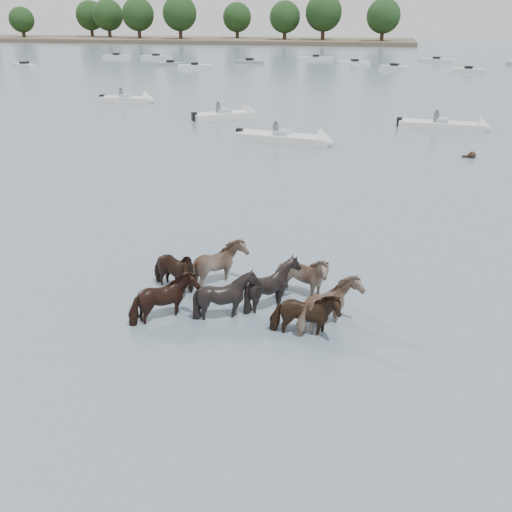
# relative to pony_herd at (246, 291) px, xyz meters

# --- Properties ---
(ground) EXTENTS (400.00, 400.00, 0.00)m
(ground) POSITION_rel_pony_herd_xyz_m (-0.67, -0.64, -0.51)
(ground) COLOR #4C5F6E
(ground) RESTS_ON ground
(shoreline) EXTENTS (160.00, 30.00, 1.00)m
(shoreline) POSITION_rel_pony_herd_xyz_m (-70.67, 149.36, -0.01)
(shoreline) COLOR #4C4233
(shoreline) RESTS_ON ground
(pony_herd) EXTENTS (6.35, 4.09, 1.57)m
(pony_herd) POSITION_rel_pony_herd_xyz_m (0.00, 0.00, 0.00)
(pony_herd) COLOR black
(pony_herd) RESTS_ON ground
(swimming_pony) EXTENTS (0.72, 0.44, 0.44)m
(swimming_pony) POSITION_rel_pony_herd_xyz_m (7.94, 19.32, -0.40)
(swimming_pony) COLOR black
(swimming_pony) RESTS_ON ground
(motorboat_a) EXTENTS (5.00, 4.31, 1.92)m
(motorboat_a) POSITION_rel_pony_herd_xyz_m (-7.99, 28.65, -0.28)
(motorboat_a) COLOR silver
(motorboat_a) RESTS_ON ground
(motorboat_b) EXTENTS (6.37, 2.59, 1.92)m
(motorboat_b) POSITION_rel_pony_herd_xyz_m (-2.05, 20.87, -0.28)
(motorboat_b) COLOR silver
(motorboat_b) RESTS_ON ground
(motorboat_c) EXTENTS (6.31, 2.07, 1.92)m
(motorboat_c) POSITION_rel_pony_herd_xyz_m (7.79, 27.57, -0.28)
(motorboat_c) COLOR silver
(motorboat_c) RESTS_ON ground
(motorboat_f) EXTENTS (5.11, 1.92, 1.92)m
(motorboat_f) POSITION_rel_pony_herd_xyz_m (-18.63, 34.58, -0.28)
(motorboat_f) COLOR silver
(motorboat_f) RESTS_ON ground
(distant_flotilla) EXTENTS (105.65, 27.31, 0.93)m
(distant_flotilla) POSITION_rel_pony_herd_xyz_m (0.32, 80.44, -0.25)
(distant_flotilla) COLOR silver
(distant_flotilla) RESTS_ON ground
(treeline) EXTENTS (152.94, 21.38, 12.57)m
(treeline) POSITION_rel_pony_herd_xyz_m (-72.39, 149.00, 6.58)
(treeline) COLOR #382619
(treeline) RESTS_ON ground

